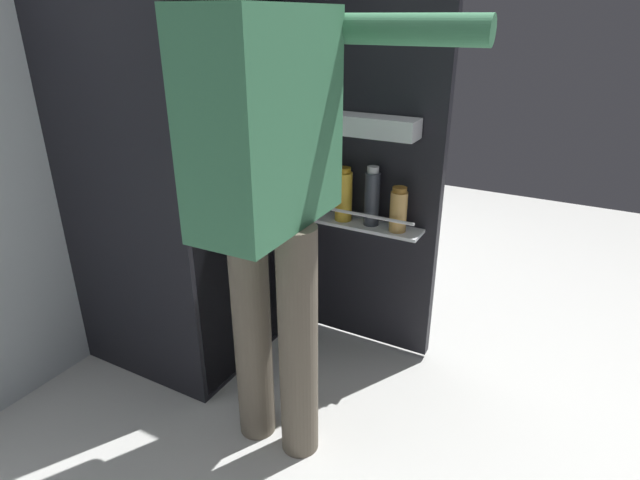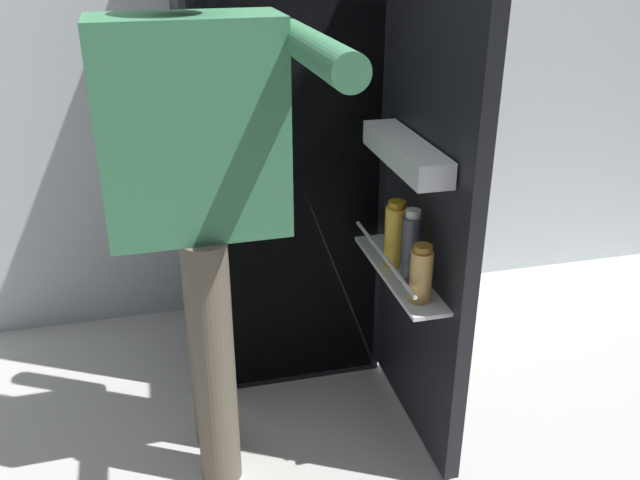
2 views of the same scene
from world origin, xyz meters
name	(u,v)px [view 2 (image 2 of 2)]	position (x,y,z in m)	size (l,w,h in m)	color
ground_plane	(312,424)	(0.00, 0.00, 0.00)	(5.44, 5.44, 0.00)	silver
kitchen_wall	(254,10)	(0.00, 0.92, 1.24)	(4.40, 0.10, 2.47)	silver
refrigerator	(283,138)	(0.02, 0.51, 0.85)	(0.68, 1.24, 1.69)	black
person	(200,173)	(-0.31, -0.07, 0.94)	(0.54, 0.76, 1.56)	#665B4C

